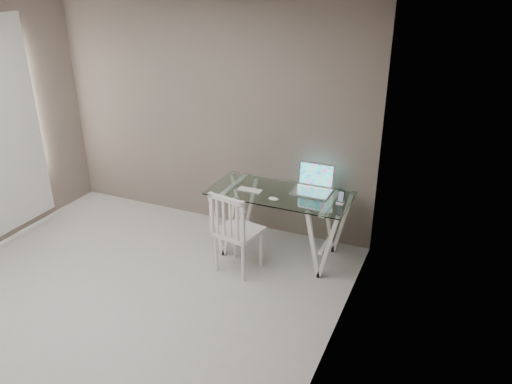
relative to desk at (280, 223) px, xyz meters
The scene contains 7 objects.
room 2.47m from the desk, 123.42° to the right, with size 4.50×4.52×2.71m.
desk is the anchor object (origin of this frame).
chair 0.62m from the desk, 118.50° to the right, with size 0.48×0.48×0.92m.
laptop 0.56m from the desk, 32.63° to the left, with size 0.40×0.32×0.28m.
keyboard 0.49m from the desk, 166.18° to the right, with size 0.28×0.12×0.01m, color silver.
mouse 0.43m from the desk, 87.84° to the right, with size 0.11×0.06×0.03m, color silver.
phone_dock 0.77m from the desk, ahead, with size 0.07×0.07×0.14m.
Camera 1 is at (2.78, -2.77, 2.94)m, focal length 35.00 mm.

